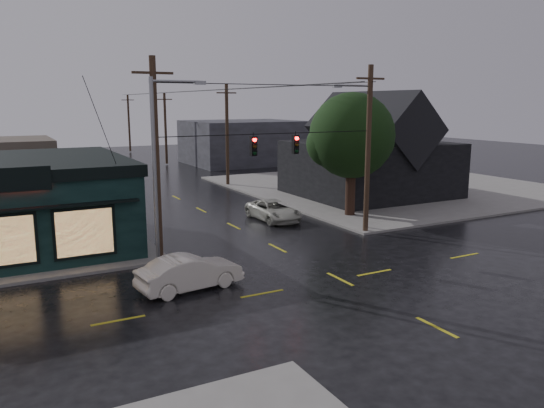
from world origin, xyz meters
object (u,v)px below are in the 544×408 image
corner_tree (352,136)px  sedan_cream (190,272)px  utility_pole_ne (365,233)px  utility_pole_nw (161,262)px  suv_silver (273,210)px

corner_tree → sedan_cream: 18.12m
utility_pole_ne → sedan_cream: size_ratio=2.21×
sedan_cream → utility_pole_ne: bearing=-78.8°
utility_pole_nw → utility_pole_ne: same height
corner_tree → suv_silver: bearing=164.5°
utility_pole_nw → utility_pole_ne: bearing=0.0°
sedan_cream → utility_pole_nw: bearing=-8.0°
corner_tree → utility_pole_nw: corner_tree is taller
utility_pole_nw → utility_pole_ne: (13.00, 0.00, 0.00)m
corner_tree → suv_silver: corner_tree is taller
utility_pole_nw → suv_silver: bearing=31.2°
utility_pole_ne → corner_tree: bearing=65.4°
sedan_cream → corner_tree: bearing=-67.3°
corner_tree → utility_pole_ne: bearing=-114.6°
corner_tree → utility_pole_ne: 7.44m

